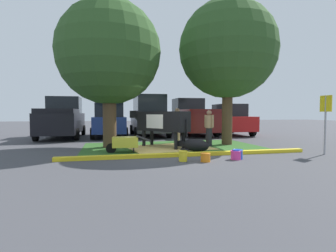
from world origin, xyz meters
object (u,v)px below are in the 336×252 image
object	(u,v)px
bucket_blue	(238,154)
person_handler	(209,127)
pickup_truck_maroon	(191,118)
sedan_blue	(109,121)
sedan_red	(229,120)
parking_sign	(326,113)
cow_holstein	(161,122)
person_visitor_near	(177,124)
calf_lying	(195,145)
bucket_orange	(205,157)
shade_tree_left	(109,53)
wheelbarrow	(125,142)
bucket_yellow	(183,156)
bucket_pink	(236,155)
pickup_truck_black	(63,119)
suv_dark_grey	(149,116)

from	to	relation	value
bucket_blue	person_handler	bearing A→B (deg)	84.57
pickup_truck_maroon	sedan_blue	bearing A→B (deg)	-176.54
sedan_red	parking_sign	bearing A→B (deg)	-93.78
cow_holstein	sedan_blue	world-z (taller)	sedan_blue
person_visitor_near	cow_holstein	bearing A→B (deg)	-126.00
pickup_truck_maroon	calf_lying	bearing A→B (deg)	-107.26
person_handler	bucket_orange	distance (m)	3.67
cow_holstein	parking_sign	xyz separation A→B (m)	(5.18, -3.01, 0.36)
bucket_blue	cow_holstein	bearing A→B (deg)	119.40
cow_holstein	shade_tree_left	bearing A→B (deg)	164.12
wheelbarrow	sedan_blue	xyz separation A→B (m)	(-0.47, 6.69, 0.60)
bucket_yellow	cow_holstein	bearing A→B (deg)	90.52
person_handler	bucket_pink	xyz separation A→B (m)	(-0.38, -3.15, -0.69)
parking_sign	pickup_truck_maroon	distance (m)	9.12
bucket_blue	pickup_truck_maroon	bearing A→B (deg)	80.84
bucket_blue	bucket_yellow	bearing A→B (deg)	178.49
calf_lying	sedan_blue	bearing A→B (deg)	113.69
person_handler	bucket_pink	world-z (taller)	person_handler
bucket_yellow	sedan_red	world-z (taller)	sedan_red
sedan_red	cow_holstein	bearing A→B (deg)	-136.29
bucket_blue	pickup_truck_maroon	size ratio (longest dim) A/B	0.06
person_handler	sedan_blue	bearing A→B (deg)	126.14
person_handler	pickup_truck_maroon	bearing A→B (deg)	78.92
cow_holstein	person_visitor_near	bearing A→B (deg)	54.00
calf_lying	sedan_red	bearing A→B (deg)	55.26
person_handler	bucket_yellow	size ratio (longest dim) A/B	4.98
cow_holstein	sedan_blue	distance (m)	5.94
pickup_truck_maroon	shade_tree_left	bearing A→B (deg)	-135.05
bucket_pink	bucket_blue	size ratio (longest dim) A/B	1.05
pickup_truck_black	sedan_red	distance (m)	10.45
shade_tree_left	calf_lying	bearing A→B (deg)	-32.18
wheelbarrow	suv_dark_grey	size ratio (longest dim) A/B	0.35
person_handler	sedan_red	size ratio (longest dim) A/B	0.35
parking_sign	person_visitor_near	bearing A→B (deg)	131.98
parking_sign	bucket_blue	bearing A→B (deg)	-177.13
calf_lying	bucket_pink	xyz separation A→B (m)	(0.71, -1.87, -0.09)
calf_lying	parking_sign	bearing A→B (deg)	-21.74
parking_sign	suv_dark_grey	distance (m)	9.93
shade_tree_left	suv_dark_grey	size ratio (longest dim) A/B	1.31
person_visitor_near	person_handler	bearing A→B (deg)	-58.19
bucket_blue	suv_dark_grey	xyz separation A→B (m)	(-1.41, 8.87, 1.11)
sedan_blue	pickup_truck_maroon	xyz separation A→B (m)	(5.29, 0.32, 0.13)
pickup_truck_black	pickup_truck_maroon	distance (m)	7.96
pickup_truck_black	suv_dark_grey	bearing A→B (deg)	-0.68
pickup_truck_black	suv_dark_grey	distance (m)	5.09
sedan_red	sedan_blue	bearing A→B (deg)	179.36
suv_dark_grey	pickup_truck_maroon	distance (m)	2.88
shade_tree_left	pickup_truck_black	world-z (taller)	shade_tree_left
sedan_red	suv_dark_grey	bearing A→B (deg)	177.94
person_handler	wheelbarrow	xyz separation A→B (m)	(-3.65, -1.04, -0.45)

